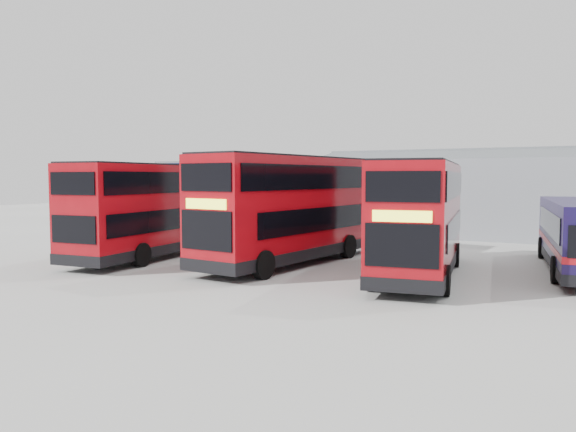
{
  "coord_description": "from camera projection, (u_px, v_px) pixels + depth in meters",
  "views": [
    {
      "loc": [
        10.53,
        -21.04,
        3.89
      ],
      "look_at": [
        -1.49,
        1.56,
        2.1
      ],
      "focal_mm": 35.0,
      "sensor_mm": 36.0,
      "label": 1
    }
  ],
  "objects": [
    {
      "name": "ground_plane",
      "position": [
        302.0,
        269.0,
        23.74
      ],
      "size": [
        120.0,
        120.0,
        0.0
      ],
      "primitive_type": "plane",
      "color": "#ACACA7",
      "rests_on": "ground"
    },
    {
      "name": "office_block",
      "position": [
        247.0,
        193.0,
        45.96
      ],
      "size": [
        12.3,
        8.32,
        5.12
      ],
      "color": "navy",
      "rests_on": "ground"
    },
    {
      "name": "maintenance_shed",
      "position": [
        543.0,
        196.0,
        37.43
      ],
      "size": [
        30.5,
        12.0,
        5.89
      ],
      "color": "gray",
      "rests_on": "ground"
    },
    {
      "name": "double_decker_left",
      "position": [
        155.0,
        211.0,
        27.03
      ],
      "size": [
        3.53,
        10.84,
        4.51
      ],
      "rotation": [
        0.0,
        0.0,
        3.23
      ],
      "color": "#9F0911",
      "rests_on": "ground"
    },
    {
      "name": "double_decker_centre",
      "position": [
        292.0,
        210.0,
        25.09
      ],
      "size": [
        3.95,
        11.59,
        4.81
      ],
      "rotation": [
        0.0,
        0.0,
        -0.11
      ],
      "color": "#9F0911",
      "rests_on": "ground"
    },
    {
      "name": "double_decker_right",
      "position": [
        421.0,
        219.0,
        21.99
      ],
      "size": [
        4.06,
        10.79,
        4.46
      ],
      "rotation": [
        0.0,
        0.0,
        0.15
      ],
      "color": "#9F0911",
      "rests_on": "ground"
    },
    {
      "name": "panel_van",
      "position": [
        172.0,
        211.0,
        44.57
      ],
      "size": [
        2.6,
        5.09,
        2.13
      ],
      "rotation": [
        0.0,
        0.0,
        0.13
      ],
      "color": "white",
      "rests_on": "ground"
    }
  ]
}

